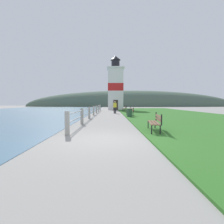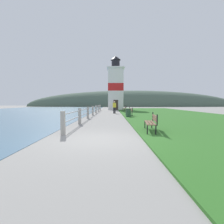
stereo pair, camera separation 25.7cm
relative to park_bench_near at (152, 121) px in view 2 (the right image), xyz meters
The scene contains 10 objects.
ground_plane 3.09m from the park_bench_near, 145.33° to the right, with size 160.00×160.00×0.00m, color gray.
grass_verge 14.15m from the park_bench_near, 68.18° to the left, with size 12.00×44.58×0.06m.
seawall_railing 12.14m from the park_bench_near, 110.02° to the left, with size 0.18×24.44×1.07m.
park_bench_near is the anchor object (origin of this frame).
park_bench_midway 10.33m from the park_bench_near, 90.22° to the left, with size 0.59×1.86×0.94m.
park_bench_far 19.57m from the park_bench_near, 89.76° to the left, with size 0.54×1.68×0.94m.
lighthouse 27.96m from the park_bench_near, 92.50° to the left, with size 3.51×3.51×11.01m.
person_strolling 14.94m from the park_bench_near, 96.27° to the left, with size 0.45×0.32×1.65m.
trash_bin 8.64m from the park_bench_near, 92.20° to the left, with size 0.54×0.54×0.84m.
distant_hillside 58.25m from the park_bench_near, 84.58° to the left, with size 80.00×16.00×12.00m.
Camera 2 is at (0.55, -6.79, 1.45)m, focal length 28.00 mm.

